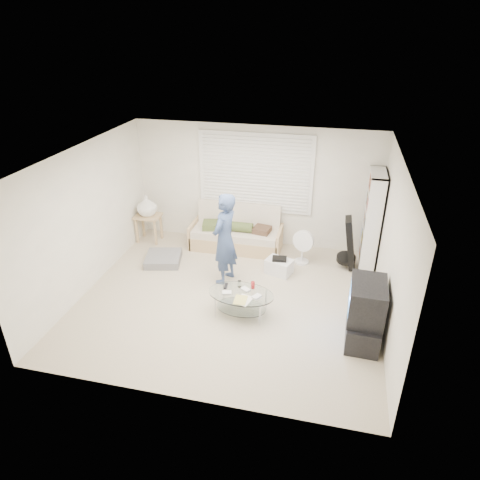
% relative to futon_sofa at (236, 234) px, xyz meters
% --- Properties ---
extents(ground, '(5.00, 5.00, 0.00)m').
position_rel_futon_sofa_xyz_m(ground, '(0.31, -1.87, -0.30)').
color(ground, tan).
rests_on(ground, ground).
extents(room_shell, '(5.02, 4.52, 2.51)m').
position_rel_futon_sofa_xyz_m(room_shell, '(0.31, -1.39, 1.33)').
color(room_shell, white).
rests_on(room_shell, ground).
extents(window_blinds, '(2.32, 0.08, 1.62)m').
position_rel_futon_sofa_xyz_m(window_blinds, '(0.31, 0.33, 1.25)').
color(window_blinds, silver).
rests_on(window_blinds, ground).
extents(futon_sofa, '(1.88, 0.76, 0.92)m').
position_rel_futon_sofa_xyz_m(futon_sofa, '(0.00, 0.00, 0.00)').
color(futon_sofa, tan).
rests_on(futon_sofa, ground).
extents(grey_floor_pillow, '(0.80, 0.80, 0.15)m').
position_rel_futon_sofa_xyz_m(grey_floor_pillow, '(-1.26, -0.94, -0.23)').
color(grey_floor_pillow, slate).
rests_on(grey_floor_pillow, ground).
extents(side_table, '(0.53, 0.42, 1.04)m').
position_rel_futon_sofa_xyz_m(side_table, '(-1.91, -0.12, 0.47)').
color(side_table, tan).
rests_on(side_table, ground).
extents(bookshelf, '(0.30, 0.79, 1.87)m').
position_rel_futon_sofa_xyz_m(bookshelf, '(2.64, -0.09, 0.63)').
color(bookshelf, white).
rests_on(bookshelf, ground).
extents(guitar_case, '(0.36, 0.38, 1.01)m').
position_rel_futon_sofa_xyz_m(guitar_case, '(2.28, -0.32, 0.15)').
color(guitar_case, black).
rests_on(guitar_case, ground).
extents(floor_fan, '(0.44, 0.29, 0.71)m').
position_rel_futon_sofa_xyz_m(floor_fan, '(1.41, -0.33, 0.11)').
color(floor_fan, white).
rests_on(floor_fan, ground).
extents(storage_bin, '(0.56, 0.47, 0.33)m').
position_rel_futon_sofa_xyz_m(storage_bin, '(1.03, -0.83, -0.15)').
color(storage_bin, white).
rests_on(storage_bin, ground).
extents(tv_unit, '(0.52, 0.91, 0.97)m').
position_rel_futon_sofa_xyz_m(tv_unit, '(2.51, -2.42, 0.17)').
color(tv_unit, black).
rests_on(tv_unit, ground).
extents(coffee_table, '(1.10, 0.74, 0.52)m').
position_rel_futon_sofa_xyz_m(coffee_table, '(0.62, -2.23, 0.02)').
color(coffee_table, silver).
rests_on(coffee_table, ground).
extents(standing_person, '(0.56, 0.70, 1.70)m').
position_rel_futon_sofa_xyz_m(standing_person, '(0.10, -1.31, 0.55)').
color(standing_person, navy).
rests_on(standing_person, ground).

